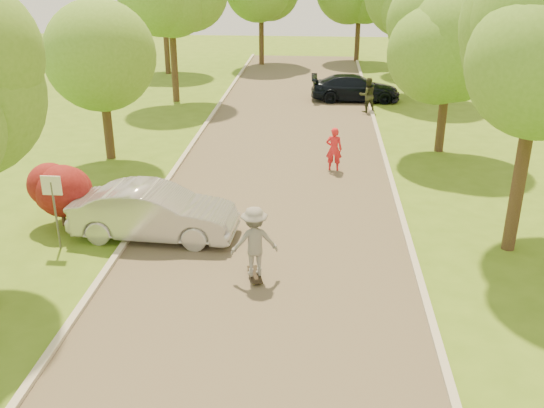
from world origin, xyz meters
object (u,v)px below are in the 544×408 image
(silver_sedan, at_px, (154,212))
(street_sign, at_px, (53,197))
(person_olive, at_px, (367,95))
(dark_sedan, at_px, (355,88))
(person_striped, at_px, (334,149))
(skateboarder, at_px, (254,242))
(longboard, at_px, (255,275))

(silver_sedan, bearing_deg, street_sign, 113.92)
(person_olive, bearing_deg, silver_sedan, 50.23)
(dark_sedan, relative_size, person_striped, 2.91)
(skateboarder, bearing_deg, longboard, 180.00)
(silver_sedan, distance_m, person_olive, 16.98)
(silver_sedan, xyz_separation_m, person_olive, (7.10, 15.43, 0.11))
(street_sign, bearing_deg, longboard, -12.47)
(skateboarder, bearing_deg, dark_sedan, -115.14)
(street_sign, relative_size, longboard, 2.20)
(longboard, bearing_deg, dark_sedan, -115.14)
(street_sign, distance_m, person_olive, 18.99)
(street_sign, bearing_deg, person_striped, 42.89)
(silver_sedan, relative_size, dark_sedan, 0.97)
(longboard, bearing_deg, person_olive, -118.07)
(street_sign, bearing_deg, skateboarder, -12.47)
(longboard, bearing_deg, silver_sedan, -50.32)
(street_sign, xyz_separation_m, silver_sedan, (2.50, 0.95, -0.78))
(silver_sedan, relative_size, person_striped, 2.83)
(street_sign, bearing_deg, silver_sedan, 20.78)
(skateboarder, distance_m, person_striped, 8.72)
(skateboarder, bearing_deg, street_sign, -27.94)
(silver_sedan, bearing_deg, person_striped, -36.90)
(longboard, xyz_separation_m, person_striped, (2.10, 8.46, 0.74))
(dark_sedan, bearing_deg, longboard, 169.03)
(street_sign, distance_m, skateboarder, 5.82)
(silver_sedan, relative_size, person_olive, 2.67)
(dark_sedan, xyz_separation_m, person_striped, (-1.34, -11.72, 0.13))
(silver_sedan, xyz_separation_m, skateboarder, (3.16, -2.20, 0.26))
(dark_sedan, height_order, longboard, dark_sedan)
(skateboarder, bearing_deg, person_olive, -118.07)
(longboard, xyz_separation_m, person_olive, (3.94, 17.63, 0.79))
(dark_sedan, bearing_deg, skateboarder, 169.03)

